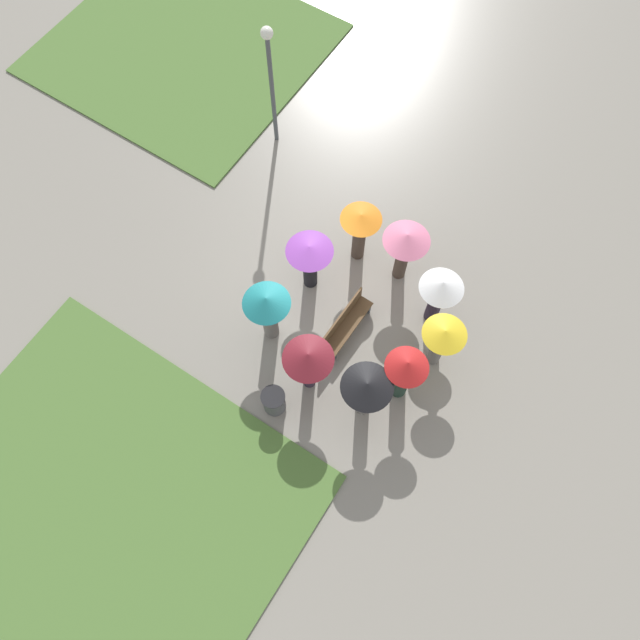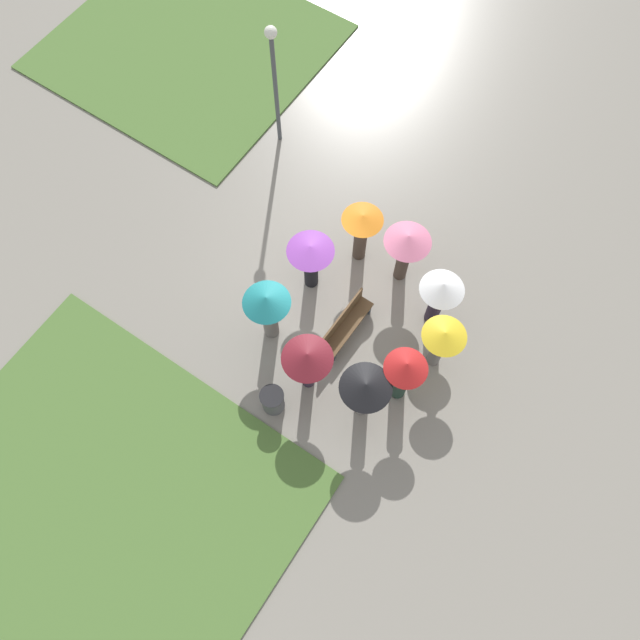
# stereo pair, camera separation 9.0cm
# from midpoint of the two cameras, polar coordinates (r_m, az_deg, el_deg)

# --- Properties ---
(ground_plane) EXTENTS (90.00, 90.00, 0.00)m
(ground_plane) POSITION_cam_midpoint_polar(r_m,az_deg,el_deg) (16.31, -1.11, 2.63)
(ground_plane) COLOR gray
(lawn_patch_near) EXTENTS (8.17, 8.47, 0.06)m
(lawn_patch_near) POSITION_cam_midpoint_polar(r_m,az_deg,el_deg) (15.55, -20.52, -17.42)
(lawn_patch_near) COLOR #4C7033
(lawn_patch_near) RESTS_ON ground_plane
(lawn_patch_far) EXTENTS (7.50, 8.04, 0.06)m
(lawn_patch_far) POSITION_cam_midpoint_polar(r_m,az_deg,el_deg) (21.93, -12.53, 23.13)
(lawn_patch_far) COLOR #4C7033
(lawn_patch_far) RESTS_ON ground_plane
(park_bench) EXTENTS (1.77, 0.47, 0.90)m
(park_bench) POSITION_cam_midpoint_polar(r_m,az_deg,el_deg) (15.42, 2.12, -0.31)
(park_bench) COLOR brown
(park_bench) RESTS_ON ground_plane
(lamp_post) EXTENTS (0.32, 0.32, 3.93)m
(lamp_post) POSITION_cam_midpoint_polar(r_m,az_deg,el_deg) (17.21, -4.72, 21.69)
(lamp_post) COLOR #474C51
(lamp_post) RESTS_ON ground_plane
(trash_bin) EXTENTS (0.58, 0.58, 0.79)m
(trash_bin) POSITION_cam_midpoint_polar(r_m,az_deg,el_deg) (14.86, -4.41, -7.41)
(trash_bin) COLOR #4C4C51
(trash_bin) RESTS_ON ground_plane
(crowd_person_teal) EXTENTS (1.14, 1.14, 1.98)m
(crowd_person_teal) POSITION_cam_midpoint_polar(r_m,az_deg,el_deg) (14.58, -4.99, 1.07)
(crowd_person_teal) COLOR slate
(crowd_person_teal) RESTS_ON ground_plane
(crowd_person_pink) EXTENTS (1.17, 1.17, 1.96)m
(crowd_person_pink) POSITION_cam_midpoint_polar(r_m,az_deg,el_deg) (15.38, 7.65, 6.82)
(crowd_person_pink) COLOR #47382D
(crowd_person_pink) RESTS_ON ground_plane
(crowd_person_white) EXTENTS (1.07, 1.07, 1.89)m
(crowd_person_white) POSITION_cam_midpoint_polar(r_m,az_deg,el_deg) (15.00, 10.73, 2.55)
(crowd_person_white) COLOR #2D2333
(crowd_person_white) RESTS_ON ground_plane
(crowd_person_yellow) EXTENTS (1.04, 1.04, 1.79)m
(crowd_person_yellow) POSITION_cam_midpoint_polar(r_m,az_deg,el_deg) (14.63, 10.93, -1.73)
(crowd_person_yellow) COLOR slate
(crowd_person_yellow) RESTS_ON ground_plane
(crowd_person_red) EXTENTS (1.00, 1.00, 1.99)m
(crowd_person_red) POSITION_cam_midpoint_polar(r_m,az_deg,el_deg) (14.13, 7.58, -4.73)
(crowd_person_red) COLOR #1E3328
(crowd_person_red) RESTS_ON ground_plane
(crowd_person_purple) EXTENTS (1.17, 1.17, 1.82)m
(crowd_person_purple) POSITION_cam_midpoint_polar(r_m,az_deg,el_deg) (15.28, -1.11, 5.78)
(crowd_person_purple) COLOR black
(crowd_person_purple) RESTS_ON ground_plane
(crowd_person_black) EXTENTS (1.18, 1.18, 1.88)m
(crowd_person_black) POSITION_cam_midpoint_polar(r_m,az_deg,el_deg) (13.88, 4.05, -6.46)
(crowd_person_black) COLOR slate
(crowd_person_black) RESTS_ON ground_plane
(crowd_person_orange) EXTENTS (1.04, 1.04, 1.90)m
(crowd_person_orange) POSITION_cam_midpoint_polar(r_m,az_deg,el_deg) (15.73, 3.53, 8.41)
(crowd_person_orange) COLOR #47382D
(crowd_person_orange) RESTS_ON ground_plane
(crowd_person_maroon) EXTENTS (1.18, 1.18, 1.94)m
(crowd_person_maroon) POSITION_cam_midpoint_polar(r_m,az_deg,el_deg) (13.92, -1.26, -3.75)
(crowd_person_maroon) COLOR #2D2333
(crowd_person_maroon) RESTS_ON ground_plane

